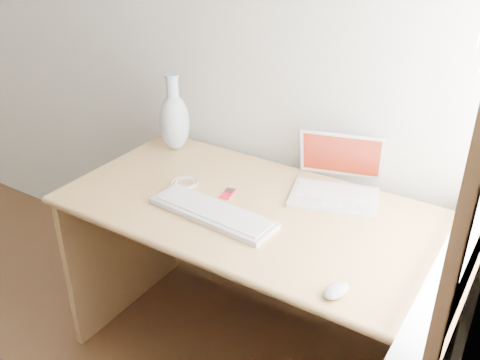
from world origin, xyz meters
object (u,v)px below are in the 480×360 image
Objects in this scene: desk at (268,246)px; laptop at (339,183)px; vase at (174,120)px; external_keyboard at (213,212)px.

desk is 3.93× the size of laptop.
vase is at bearing 164.59° from desk.
laptop reaches higher than desk.
vase is at bearing 145.15° from external_keyboard.
laptop is 0.77m from vase.
vase reaches higher than external_keyboard.
laptop is at bearing 54.08° from external_keyboard.
desk is at bearing -158.52° from laptop.
vase reaches higher than desk.
desk is 0.33m from external_keyboard.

